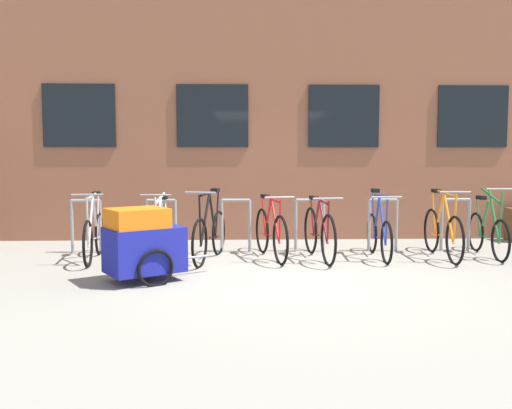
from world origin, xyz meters
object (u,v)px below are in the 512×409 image
object	(u,v)px
bicycle_maroon	(319,232)
bicycle_white	(161,232)
bicycle_silver	(94,235)
bicycle_green	(488,232)
bicycle_orange	(442,232)
bike_trailer	(143,243)
bicycle_black	(210,234)
bicycle_red	(271,232)
bicycle_blue	(379,233)

from	to	relation	value
bicycle_maroon	bicycle_white	world-z (taller)	bicycle_white
bicycle_silver	bicycle_maroon	bearing A→B (deg)	0.10
bicycle_green	bicycle_silver	world-z (taller)	bicycle_green
bicycle_silver	bicycle_orange	bearing A→B (deg)	0.44
bicycle_silver	bike_trailer	world-z (taller)	bicycle_silver
bicycle_black	bicycle_maroon	size ratio (longest dim) A/B	0.97
bicycle_red	bicycle_maroon	distance (m)	0.73
bicycle_black	bicycle_maroon	distance (m)	1.65
bicycle_orange	bicycle_green	size ratio (longest dim) A/B	1.10
bicycle_red	bicycle_maroon	world-z (taller)	bicycle_red
bicycle_silver	bicycle_black	bearing A→B (deg)	-2.45
bicycle_red	bike_trailer	size ratio (longest dim) A/B	1.25
bicycle_red	bicycle_maroon	xyz separation A→B (m)	(0.73, -0.09, 0.01)
bicycle_green	bicycle_white	bearing A→B (deg)	-179.56
bicycle_blue	bicycle_white	size ratio (longest dim) A/B	0.91
bicycle_black	bicycle_white	bearing A→B (deg)	165.42
bicycle_blue	bicycle_orange	bearing A→B (deg)	-2.20
bicycle_blue	bicycle_red	bearing A→B (deg)	179.24
bicycle_black	bicycle_green	size ratio (longest dim) A/B	1.07
bicycle_red	bike_trailer	world-z (taller)	bicycle_red
bicycle_maroon	bicycle_white	xyz separation A→B (m)	(-2.40, 0.11, -0.00)
bicycle_green	bicycle_white	size ratio (longest dim) A/B	0.91
bicycle_black	bike_trailer	xyz separation A→B (m)	(-0.76, -1.37, 0.08)
bicycle_silver	bicycle_blue	distance (m)	4.32
bicycle_silver	bicycle_white	world-z (taller)	bicycle_silver
bicycle_black	bicycle_red	bearing A→B (deg)	10.72
bicycle_maroon	bike_trailer	world-z (taller)	bicycle_maroon
bicycle_white	bicycle_red	bearing A→B (deg)	-0.65
bicycle_orange	bicycle_silver	world-z (taller)	bicycle_orange
bicycle_red	bicycle_maroon	size ratio (longest dim) A/B	0.97
bicycle_red	bicycle_orange	distance (m)	2.64
bicycle_blue	bicycle_maroon	bearing A→B (deg)	-175.58
bicycle_green	bicycle_black	bearing A→B (deg)	-176.92
bicycle_black	bike_trailer	world-z (taller)	bicycle_black
bicycle_green	bike_trailer	size ratio (longest dim) A/B	1.16
bicycle_red	bicycle_orange	size ratio (longest dim) A/B	0.97
bicycle_green	bicycle_blue	size ratio (longest dim) A/B	1.00
bicycle_black	bicycle_white	xyz separation A→B (m)	(-0.74, 0.19, -0.00)
bicycle_black	bicycle_silver	size ratio (longest dim) A/B	1.02
bicycle_blue	bicycle_white	bearing A→B (deg)	179.29
bicycle_orange	bicycle_silver	xyz separation A→B (m)	(-5.30, -0.04, -0.02)
bicycle_red	bike_trailer	distance (m)	2.29
bicycle_maroon	bike_trailer	bearing A→B (deg)	-148.96
bicycle_white	bike_trailer	world-z (taller)	bicycle_white
bicycle_green	bicycle_silver	xyz separation A→B (m)	(-6.05, -0.16, 0.01)
bicycle_black	bicycle_green	bearing A→B (deg)	3.08
bicycle_black	bicycle_orange	xyz separation A→B (m)	(3.56, 0.12, 0.00)
bicycle_blue	bicycle_black	bearing A→B (deg)	-176.62
bike_trailer	bicycle_red	bearing A→B (deg)	42.56
bicycle_orange	bicycle_silver	bearing A→B (deg)	-179.56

